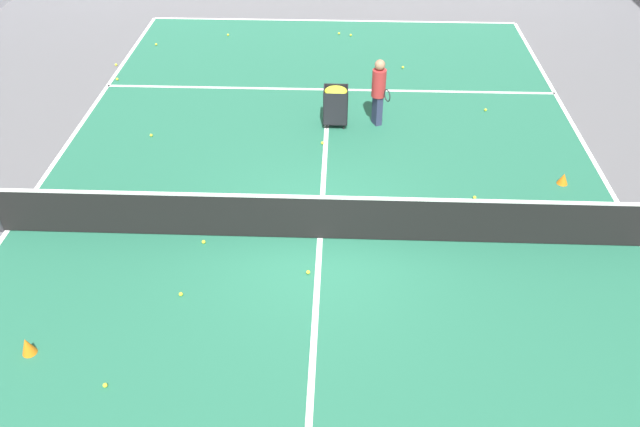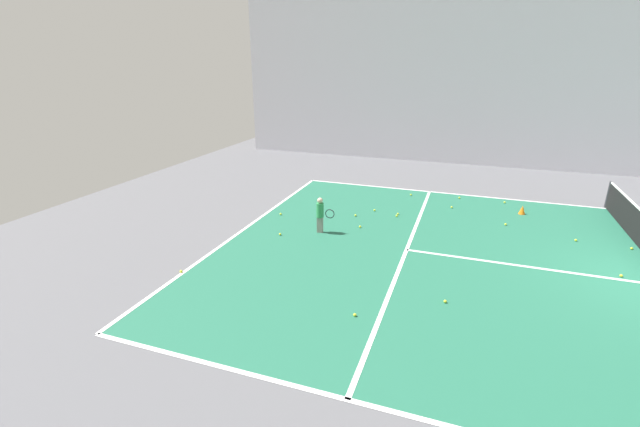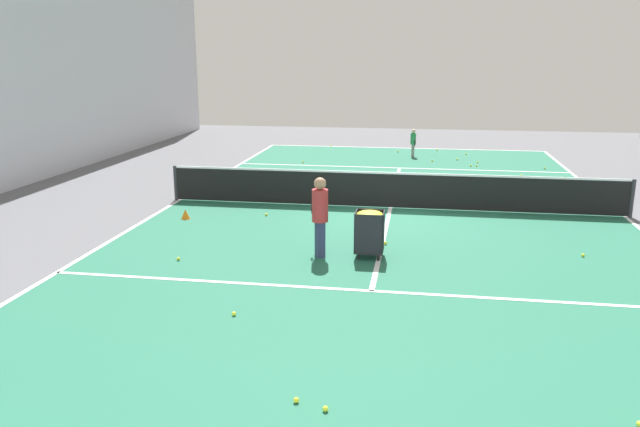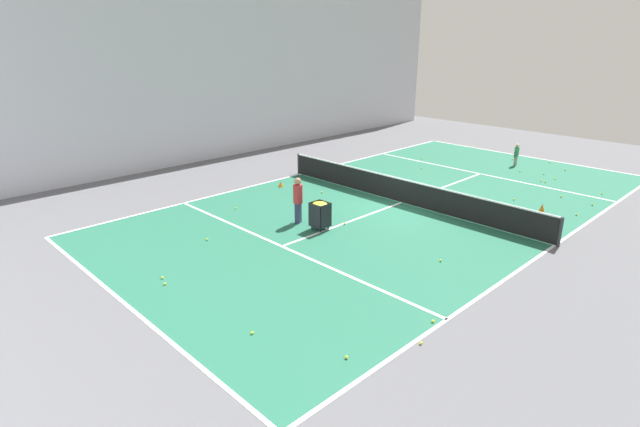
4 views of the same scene
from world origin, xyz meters
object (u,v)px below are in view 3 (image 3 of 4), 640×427
object	(u,v)px
player_near_baseline	(413,141)
ball_cart	(370,225)
tennis_net	(391,190)
training_cone_1	(539,186)
coach_at_net	(320,212)
training_cone_0	(185,214)

from	to	relation	value
player_near_baseline	ball_cart	xyz separation A→B (m)	(0.62, 12.90, 0.04)
tennis_net	training_cone_1	bearing A→B (deg)	-146.15
training_cone_1	coach_at_net	bearing A→B (deg)	52.87
training_cone_0	coach_at_net	bearing A→B (deg)	147.76
coach_at_net	ball_cart	distance (m)	1.01
player_near_baseline	coach_at_net	xyz separation A→B (m)	(1.59, 13.00, 0.29)
player_near_baseline	training_cone_0	xyz separation A→B (m)	(5.32, 10.64, -0.50)
player_near_baseline	ball_cart	distance (m)	12.92
training_cone_0	training_cone_1	bearing A→B (deg)	-152.36
training_cone_0	training_cone_1	size ratio (longest dim) A/B	0.80
training_cone_0	training_cone_1	distance (m)	10.30
tennis_net	training_cone_0	size ratio (longest dim) A/B	50.09
ball_cart	training_cone_0	world-z (taller)	ball_cart
training_cone_0	player_near_baseline	bearing A→B (deg)	-116.56
ball_cart	training_cone_1	distance (m)	8.33
training_cone_1	player_near_baseline	bearing A→B (deg)	-57.00
training_cone_0	tennis_net	bearing A→B (deg)	-158.34
player_near_baseline	training_cone_0	world-z (taller)	player_near_baseline
player_near_baseline	coach_at_net	distance (m)	13.10
coach_at_net	training_cone_1	bearing A→B (deg)	-61.70
coach_at_net	training_cone_1	xyz separation A→B (m)	(-5.40, -7.13, -0.77)
ball_cart	coach_at_net	bearing A→B (deg)	5.34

